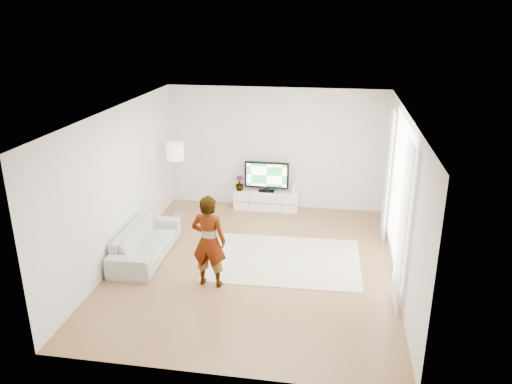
% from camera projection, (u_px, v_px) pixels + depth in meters
% --- Properties ---
extents(floor, '(6.00, 6.00, 0.00)m').
position_uv_depth(floor, '(254.00, 264.00, 9.15)').
color(floor, '#9F7247').
rests_on(floor, ground).
extents(ceiling, '(6.00, 6.00, 0.00)m').
position_uv_depth(ceiling, '(254.00, 113.00, 8.19)').
color(ceiling, white).
rests_on(ceiling, wall_back).
extents(wall_left, '(0.02, 6.00, 2.80)m').
position_uv_depth(wall_left, '(119.00, 185.00, 9.05)').
color(wall_left, white).
rests_on(wall_left, floor).
extents(wall_right, '(0.02, 6.00, 2.80)m').
position_uv_depth(wall_right, '(402.00, 201.00, 8.29)').
color(wall_right, white).
rests_on(wall_right, floor).
extents(wall_back, '(5.00, 0.02, 2.80)m').
position_uv_depth(wall_back, '(276.00, 149.00, 11.45)').
color(wall_back, white).
rests_on(wall_back, floor).
extents(wall_front, '(5.00, 0.02, 2.80)m').
position_uv_depth(wall_front, '(212.00, 278.00, 5.89)').
color(wall_front, white).
rests_on(wall_front, floor).
extents(window, '(0.01, 2.60, 2.50)m').
position_uv_depth(window, '(399.00, 192.00, 8.56)').
color(window, white).
rests_on(window, wall_right).
extents(curtain_near, '(0.04, 0.70, 2.60)m').
position_uv_depth(curtain_near, '(402.00, 227.00, 7.40)').
color(curtain_near, white).
rests_on(curtain_near, floor).
extents(curtain_far, '(0.04, 0.70, 2.60)m').
position_uv_depth(curtain_far, '(388.00, 174.00, 9.81)').
color(curtain_far, white).
rests_on(curtain_far, floor).
extents(media_console, '(1.49, 0.42, 0.42)m').
position_uv_depth(media_console, '(266.00, 200.00, 11.67)').
color(media_console, white).
rests_on(media_console, floor).
extents(television, '(1.02, 0.20, 0.71)m').
position_uv_depth(television, '(267.00, 176.00, 11.49)').
color(television, black).
rests_on(television, media_console).
extents(game_console, '(0.08, 0.18, 0.23)m').
position_uv_depth(game_console, '(294.00, 189.00, 11.46)').
color(game_console, white).
rests_on(game_console, media_console).
extents(potted_plant, '(0.25, 0.25, 0.35)m').
position_uv_depth(potted_plant, '(240.00, 183.00, 11.63)').
color(potted_plant, '#3F7238').
rests_on(potted_plant, media_console).
extents(rug, '(2.85, 2.08, 0.01)m').
position_uv_depth(rug, '(284.00, 260.00, 9.30)').
color(rug, beige).
rests_on(rug, floor).
extents(player, '(0.61, 0.42, 1.60)m').
position_uv_depth(player, '(209.00, 241.00, 8.19)').
color(player, '#334772').
rests_on(player, rug).
extents(sofa, '(0.83, 2.02, 0.59)m').
position_uv_depth(sofa, '(146.00, 242.00, 9.35)').
color(sofa, '#AEAEA9').
rests_on(sofa, floor).
extents(floor_lamp, '(0.37, 0.37, 1.68)m').
position_uv_depth(floor_lamp, '(175.00, 155.00, 10.87)').
color(floor_lamp, silver).
rests_on(floor_lamp, floor).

